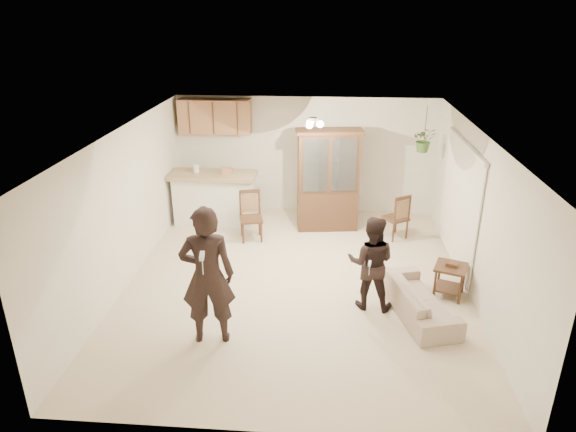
# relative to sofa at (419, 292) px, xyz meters

# --- Properties ---
(floor) EXTENTS (6.50, 6.50, 0.00)m
(floor) POSITION_rel_sofa_xyz_m (-1.85, 0.79, -0.37)
(floor) COLOR beige
(floor) RESTS_ON ground
(ceiling) EXTENTS (5.50, 6.50, 0.02)m
(ceiling) POSITION_rel_sofa_xyz_m (-1.85, 0.79, 2.13)
(ceiling) COLOR white
(ceiling) RESTS_ON wall_back
(wall_back) EXTENTS (5.50, 0.02, 2.50)m
(wall_back) POSITION_rel_sofa_xyz_m (-1.85, 4.04, 0.88)
(wall_back) COLOR silver
(wall_back) RESTS_ON ground
(wall_front) EXTENTS (5.50, 0.02, 2.50)m
(wall_front) POSITION_rel_sofa_xyz_m (-1.85, -2.46, 0.88)
(wall_front) COLOR silver
(wall_front) RESTS_ON ground
(wall_left) EXTENTS (0.02, 6.50, 2.50)m
(wall_left) POSITION_rel_sofa_xyz_m (-4.60, 0.79, 0.88)
(wall_left) COLOR silver
(wall_left) RESTS_ON ground
(wall_right) EXTENTS (0.02, 6.50, 2.50)m
(wall_right) POSITION_rel_sofa_xyz_m (0.90, 0.79, 0.88)
(wall_right) COLOR silver
(wall_right) RESTS_ON ground
(breakfast_bar) EXTENTS (1.60, 0.55, 1.00)m
(breakfast_bar) POSITION_rel_sofa_xyz_m (-3.70, 3.14, 0.13)
(breakfast_bar) COLOR silver
(breakfast_bar) RESTS_ON floor
(bar_top) EXTENTS (1.75, 0.70, 0.08)m
(bar_top) POSITION_rel_sofa_xyz_m (-3.70, 3.14, 0.68)
(bar_top) COLOR tan
(bar_top) RESTS_ON breakfast_bar
(upper_cabinets) EXTENTS (1.50, 0.34, 0.70)m
(upper_cabinets) POSITION_rel_sofa_xyz_m (-3.75, 3.86, 1.73)
(upper_cabinets) COLOR #90603F
(upper_cabinets) RESTS_ON wall_back
(vertical_blinds) EXTENTS (0.06, 2.30, 2.10)m
(vertical_blinds) POSITION_rel_sofa_xyz_m (0.86, 1.69, 0.73)
(vertical_blinds) COLOR silver
(vertical_blinds) RESTS_ON wall_right
(ceiling_fixture) EXTENTS (0.36, 0.36, 0.20)m
(ceiling_fixture) POSITION_rel_sofa_xyz_m (-1.65, 1.99, 2.03)
(ceiling_fixture) COLOR #FFEABF
(ceiling_fixture) RESTS_ON ceiling
(hanging_plant) EXTENTS (0.43, 0.37, 0.48)m
(hanging_plant) POSITION_rel_sofa_xyz_m (0.45, 3.19, 1.48)
(hanging_plant) COLOR #2D5020
(hanging_plant) RESTS_ON ceiling
(plant_cord) EXTENTS (0.01, 0.01, 0.65)m
(plant_cord) POSITION_rel_sofa_xyz_m (0.45, 3.19, 1.81)
(plant_cord) COLOR black
(plant_cord) RESTS_ON ceiling
(sofa) EXTENTS (1.20, 2.00, 0.73)m
(sofa) POSITION_rel_sofa_xyz_m (0.00, 0.00, 0.00)
(sofa) COLOR beige
(sofa) RESTS_ON floor
(adult) EXTENTS (0.71, 0.52, 1.80)m
(adult) POSITION_rel_sofa_xyz_m (-2.91, -0.85, 0.53)
(adult) COLOR black
(adult) RESTS_ON floor
(child) EXTENTS (0.73, 0.61, 1.35)m
(child) POSITION_rel_sofa_xyz_m (-0.71, 0.15, 0.31)
(child) COLOR black
(child) RESTS_ON floor
(china_hutch) EXTENTS (1.34, 0.65, 2.04)m
(china_hutch) POSITION_rel_sofa_xyz_m (-1.37, 3.09, 0.64)
(china_hutch) COLOR #311C12
(china_hutch) RESTS_ON floor
(side_table) EXTENTS (0.61, 0.61, 0.58)m
(side_table) POSITION_rel_sofa_xyz_m (0.56, 0.55, -0.10)
(side_table) COLOR #311C12
(side_table) RESTS_ON floor
(chair_bar) EXTENTS (0.51, 0.51, 0.96)m
(chair_bar) POSITION_rel_sofa_xyz_m (-2.83, 2.40, -0.10)
(chair_bar) COLOR #311C12
(chair_bar) RESTS_ON floor
(chair_hutch_left) EXTENTS (0.59, 0.59, 0.98)m
(chair_hutch_left) POSITION_rel_sofa_xyz_m (-1.18, 3.24, -0.09)
(chair_hutch_left) COLOR #311C12
(chair_hutch_left) RESTS_ON floor
(chair_hutch_right) EXTENTS (0.56, 0.56, 0.92)m
(chair_hutch_right) POSITION_rel_sofa_xyz_m (-0.04, 2.70, -0.11)
(chair_hutch_right) COLOR #311C12
(chair_hutch_right) RESTS_ON floor
(controller_adult) EXTENTS (0.08, 0.18, 0.05)m
(controller_adult) POSITION_rel_sofa_xyz_m (-2.85, -1.31, 1.13)
(controller_adult) COLOR white
(controller_adult) RESTS_ON adult
(controller_child) EXTENTS (0.06, 0.13, 0.04)m
(controller_child) POSITION_rel_sofa_xyz_m (-0.76, -0.18, 0.53)
(controller_child) COLOR white
(controller_child) RESTS_ON child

